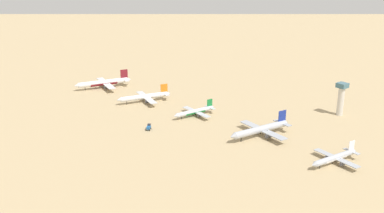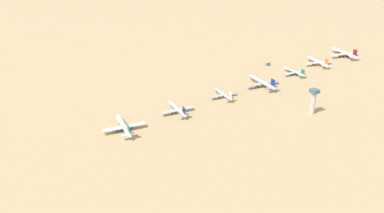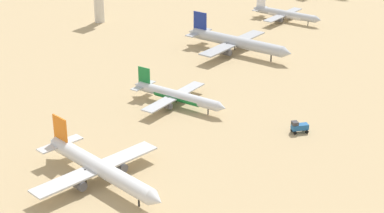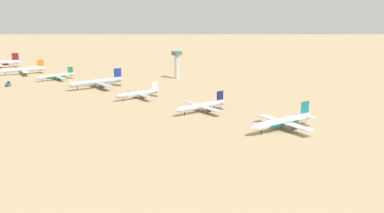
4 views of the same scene
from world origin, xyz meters
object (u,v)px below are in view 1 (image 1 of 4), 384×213
at_px(parked_jet_3, 261,129).
at_px(parked_jet_2, 195,112).
at_px(parked_jet_1, 145,97).
at_px(control_tower, 341,97).
at_px(parked_jet_0, 104,83).
at_px(service_truck, 149,127).
at_px(parked_jet_4, 335,158).

bearing_deg(parked_jet_3, parked_jet_2, -80.27).
relative_size(parked_jet_1, control_tower, 1.85).
bearing_deg(parked_jet_2, control_tower, 144.01).
distance_m(parked_jet_0, parked_jet_2, 115.35).
relative_size(parked_jet_2, service_truck, 6.91).
xyz_separation_m(parked_jet_0, parked_jet_2, (-18.86, 113.79, -1.51)).
bearing_deg(parked_jet_0, parked_jet_3, 99.52).
height_order(parked_jet_3, control_tower, control_tower).
bearing_deg(parked_jet_3, parked_jet_0, -80.48).
distance_m(parked_jet_0, parked_jet_4, 231.12).
distance_m(parked_jet_3, service_truck, 77.64).
distance_m(parked_jet_1, parked_jet_3, 114.85).
bearing_deg(control_tower, parked_jet_2, -35.99).
xyz_separation_m(parked_jet_0, parked_jet_3, (-29.02, 173.03, -0.18)).
bearing_deg(control_tower, parked_jet_0, -58.78).
distance_m(parked_jet_2, service_truck, 43.51).
bearing_deg(parked_jet_2, parked_jet_3, 99.73).
xyz_separation_m(parked_jet_3, service_truck, (53.54, -56.16, -2.89)).
distance_m(parked_jet_0, parked_jet_3, 175.45).
distance_m(parked_jet_0, service_truck, 119.46).
relative_size(parked_jet_3, control_tower, 2.02).
bearing_deg(parked_jet_2, parked_jet_0, -80.59).
bearing_deg(control_tower, parked_jet_1, -49.56).
height_order(parked_jet_1, control_tower, control_tower).
distance_m(parked_jet_2, parked_jet_3, 60.13).
xyz_separation_m(parked_jet_2, service_truck, (43.38, 3.09, -1.56)).
height_order(service_truck, control_tower, control_tower).
distance_m(parked_jet_1, parked_jet_2, 54.76).
xyz_separation_m(parked_jet_1, parked_jet_3, (-21.67, 112.78, 0.38)).
height_order(parked_jet_2, service_truck, parked_jet_2).
bearing_deg(parked_jet_0, control_tower, 121.22).
distance_m(parked_jet_0, control_tower, 209.23).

